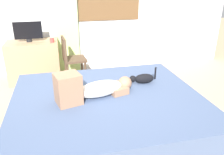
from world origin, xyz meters
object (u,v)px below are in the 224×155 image
(bed, at_px, (108,115))
(desk, at_px, (34,61))
(person_lying, at_px, (92,88))
(cat, at_px, (143,78))
(chair_by_desk, at_px, (70,57))
(cup, at_px, (52,40))
(tv_monitor, at_px, (28,31))

(bed, relative_size, desk, 2.51)
(person_lying, relative_size, cat, 2.62)
(bed, bearing_deg, chair_by_desk, 101.69)
(person_lying, relative_size, cup, 11.27)
(bed, xyz_separation_m, person_lying, (-0.17, 0.03, 0.36))
(bed, height_order, chair_by_desk, chair_by_desk)
(desk, xyz_separation_m, cup, (0.36, -0.15, 0.41))
(person_lying, distance_m, cat, 0.75)
(person_lying, xyz_separation_m, desk, (-0.80, 1.88, -0.23))
(cat, xyz_separation_m, desk, (-1.50, 1.64, -0.19))
(tv_monitor, relative_size, cup, 5.78)
(bed, bearing_deg, tv_monitor, 117.88)
(bed, relative_size, cat, 6.30)
(bed, relative_size, chair_by_desk, 2.62)
(cat, relative_size, desk, 0.40)
(tv_monitor, bearing_deg, cat, -46.82)
(person_lying, height_order, cat, person_lying)
(cup, distance_m, chair_by_desk, 0.44)
(bed, height_order, person_lying, person_lying)
(cat, bearing_deg, desk, 132.51)
(desk, height_order, chair_by_desk, chair_by_desk)
(person_lying, relative_size, desk, 1.04)
(person_lying, distance_m, tv_monitor, 2.08)
(desk, relative_size, chair_by_desk, 1.05)
(chair_by_desk, bearing_deg, person_lying, -84.40)
(cat, xyz_separation_m, tv_monitor, (-1.54, 1.64, 0.36))
(tv_monitor, xyz_separation_m, cup, (0.39, -0.15, -0.14))
(desk, bearing_deg, bed, -62.97)
(tv_monitor, height_order, chair_by_desk, tv_monitor)
(cat, distance_m, cup, 1.89)
(desk, distance_m, chair_by_desk, 0.74)
(desk, bearing_deg, cat, -47.49)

